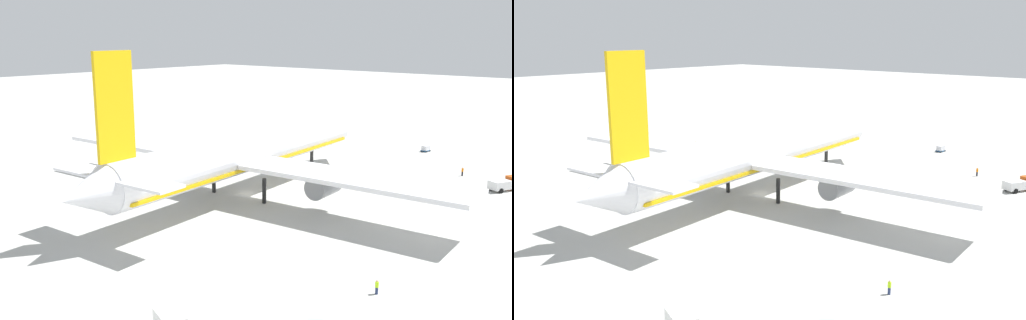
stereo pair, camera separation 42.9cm
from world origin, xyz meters
TOP-DOWN VIEW (x-y plane):
  - ground_plane at (0.00, 0.00)m, footprint 600.00×600.00m
  - airliner at (-1.25, -0.04)m, footprint 74.46×79.66m
  - service_truck_4 at (31.90, -33.37)m, footprint 6.37×4.69m
  - baggage_cart_0 at (54.64, -7.78)m, footprint 2.93×1.75m
  - ground_worker_0 at (37.31, -23.49)m, footprint 0.56×0.56m
  - ground_worker_1 at (-19.83, -36.55)m, footprint 0.53×0.53m
  - traffic_cone_0 at (23.06, 44.78)m, footprint 0.36×0.36m
  - traffic_cone_1 at (24.04, 39.06)m, footprint 0.36×0.36m
  - traffic_cone_2 at (-11.49, 39.47)m, footprint 0.36×0.36m
  - traffic_cone_3 at (32.97, 31.86)m, footprint 0.36×0.36m

SIDE VIEW (x-z plane):
  - ground_plane at x=0.00m, z-range 0.00..0.00m
  - traffic_cone_0 at x=23.06m, z-range 0.00..0.55m
  - traffic_cone_1 at x=24.04m, z-range 0.00..0.55m
  - traffic_cone_2 at x=-11.49m, z-range 0.00..0.55m
  - traffic_cone_3 at x=32.97m, z-range 0.00..0.55m
  - baggage_cart_0 at x=54.64m, z-range 0.06..1.52m
  - ground_worker_1 at x=-19.83m, z-range 0.01..1.67m
  - ground_worker_0 at x=37.31m, z-range 0.02..1.80m
  - service_truck_4 at x=31.90m, z-range 0.05..2.49m
  - airliner at x=-1.25m, z-range -5.22..20.33m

